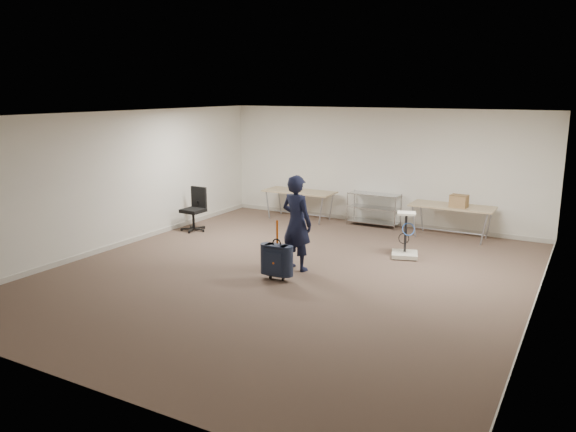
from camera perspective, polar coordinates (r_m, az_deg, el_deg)
The scene contains 10 objects.
ground at distance 10.04m, azimuth 0.16°, elevation -5.94°, with size 9.00×9.00×0.00m, color #4C392E.
room_shell at distance 11.20m, azimuth 3.58°, elevation -3.71°, with size 8.00×9.00×9.00m.
folding_table_left at distance 14.12m, azimuth 1.16°, elevation 2.36°, with size 1.80×0.75×0.73m.
folding_table_right at distance 12.82m, azimuth 16.34°, elevation 0.79°, with size 1.80×0.75×0.73m.
wire_shelf at distance 13.63m, azimuth 8.73°, elevation 0.82°, with size 1.22×0.47×0.80m.
person at distance 10.09m, azimuth 0.89°, elevation -0.70°, with size 0.64×0.42×1.74m, color black.
suitcase at distance 9.64m, azimuth -1.15°, elevation -4.50°, with size 0.40×0.24×1.05m.
office_chair at distance 13.26m, azimuth -9.47°, elevation -0.14°, with size 0.61×0.61×1.00m.
equipment_cart at distance 11.20m, azimuth 11.80°, elevation -2.97°, with size 0.62×0.62×0.91m.
cardboard_box at distance 12.67m, azimuth 16.97°, elevation 1.47°, with size 0.36×0.27×0.27m, color #A4724C.
Camera 1 is at (4.60, -8.33, 3.20)m, focal length 35.00 mm.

